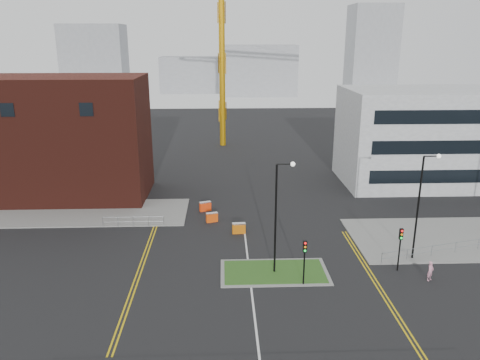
# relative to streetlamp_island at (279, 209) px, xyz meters

# --- Properties ---
(ground) EXTENTS (200.00, 200.00, 0.00)m
(ground) POSITION_rel_streetlamp_island_xyz_m (-2.22, -8.00, -5.41)
(ground) COLOR black
(ground) RESTS_ON ground
(pavement_left) EXTENTS (28.00, 8.00, 0.12)m
(pavement_left) POSITION_rel_streetlamp_island_xyz_m (-22.22, 14.00, -5.35)
(pavement_left) COLOR slate
(pavement_left) RESTS_ON ground
(pavement_right) EXTENTS (24.00, 10.00, 0.12)m
(pavement_right) POSITION_rel_streetlamp_island_xyz_m (19.78, 6.00, -5.35)
(pavement_right) COLOR slate
(pavement_right) RESTS_ON ground
(island_kerb) EXTENTS (8.60, 4.60, 0.08)m
(island_kerb) POSITION_rel_streetlamp_island_xyz_m (-0.22, 0.00, -5.37)
(island_kerb) COLOR slate
(island_kerb) RESTS_ON ground
(grass_island) EXTENTS (8.00, 4.00, 0.12)m
(grass_island) POSITION_rel_streetlamp_island_xyz_m (-0.22, 0.00, -5.35)
(grass_island) COLOR #1F4818
(grass_island) RESTS_ON ground
(brick_building) EXTENTS (24.20, 10.07, 14.24)m
(brick_building) POSITION_rel_streetlamp_island_xyz_m (-25.19, 20.00, 1.44)
(brick_building) COLOR #441711
(brick_building) RESTS_ON ground
(office_block) EXTENTS (25.00, 12.20, 12.00)m
(office_block) POSITION_rel_streetlamp_island_xyz_m (23.79, 23.97, 0.59)
(office_block) COLOR #A5A8AA
(office_block) RESTS_ON ground
(streetlamp_island) EXTENTS (1.46, 0.36, 9.18)m
(streetlamp_island) POSITION_rel_streetlamp_island_xyz_m (0.00, 0.00, 0.00)
(streetlamp_island) COLOR black
(streetlamp_island) RESTS_ON ground
(streetlamp_right_near) EXTENTS (1.46, 0.36, 9.18)m
(streetlamp_right_near) POSITION_rel_streetlamp_island_xyz_m (12.00, 2.00, 0.00)
(streetlamp_right_near) COLOR black
(streetlamp_right_near) RESTS_ON ground
(traffic_light_island) EXTENTS (0.28, 0.33, 3.65)m
(traffic_light_island) POSITION_rel_streetlamp_island_xyz_m (1.78, -2.02, -2.85)
(traffic_light_island) COLOR black
(traffic_light_island) RESTS_ON ground
(traffic_light_right) EXTENTS (0.28, 0.33, 3.65)m
(traffic_light_right) POSITION_rel_streetlamp_island_xyz_m (9.78, -0.02, -2.85)
(traffic_light_right) COLOR black
(traffic_light_right) RESTS_ON ground
(railing_left) EXTENTS (6.05, 0.05, 1.10)m
(railing_left) POSITION_rel_streetlamp_island_xyz_m (-13.22, 10.00, -4.67)
(railing_left) COLOR gray
(railing_left) RESTS_ON ground
(railing_right) EXTENTS (19.05, 5.05, 1.10)m
(railing_right) POSITION_rel_streetlamp_island_xyz_m (18.28, 3.50, -4.63)
(railing_right) COLOR gray
(railing_right) RESTS_ON ground
(centre_line) EXTENTS (0.15, 30.00, 0.01)m
(centre_line) POSITION_rel_streetlamp_island_xyz_m (-2.22, -6.00, -5.41)
(centre_line) COLOR silver
(centre_line) RESTS_ON ground
(yellow_left_a) EXTENTS (0.12, 24.00, 0.01)m
(yellow_left_a) POSITION_rel_streetlamp_island_xyz_m (-11.22, 2.00, -5.41)
(yellow_left_a) COLOR gold
(yellow_left_a) RESTS_ON ground
(yellow_left_b) EXTENTS (0.12, 24.00, 0.01)m
(yellow_left_b) POSITION_rel_streetlamp_island_xyz_m (-10.92, 2.00, -5.41)
(yellow_left_b) COLOR gold
(yellow_left_b) RESTS_ON ground
(yellow_right_a) EXTENTS (0.12, 20.00, 0.01)m
(yellow_right_a) POSITION_rel_streetlamp_island_xyz_m (7.28, -2.00, -5.41)
(yellow_right_a) COLOR gold
(yellow_right_a) RESTS_ON ground
(yellow_right_b) EXTENTS (0.12, 20.00, 0.01)m
(yellow_right_b) POSITION_rel_streetlamp_island_xyz_m (7.58, -2.00, -5.41)
(yellow_right_b) COLOR gold
(yellow_right_b) RESTS_ON ground
(skyline_a) EXTENTS (18.00, 12.00, 22.00)m
(skyline_a) POSITION_rel_streetlamp_island_xyz_m (-42.22, 112.00, 5.59)
(skyline_a) COLOR gray
(skyline_a) RESTS_ON ground
(skyline_b) EXTENTS (24.00, 12.00, 16.00)m
(skyline_b) POSITION_rel_streetlamp_island_xyz_m (7.78, 122.00, 2.59)
(skyline_b) COLOR gray
(skyline_b) RESTS_ON ground
(skyline_c) EXTENTS (14.00, 12.00, 28.00)m
(skyline_c) POSITION_rel_streetlamp_island_xyz_m (42.78, 117.00, 8.59)
(skyline_c) COLOR gray
(skyline_c) RESTS_ON ground
(skyline_d) EXTENTS (30.00, 12.00, 12.00)m
(skyline_d) POSITION_rel_streetlamp_island_xyz_m (-10.22, 132.00, 0.59)
(skyline_d) COLOR gray
(skyline_d) RESTS_ON ground
(pedestrian) EXTENTS (0.69, 0.64, 1.58)m
(pedestrian) POSITION_rel_streetlamp_island_xyz_m (11.69, -1.67, -4.62)
(pedestrian) COLOR pink
(pedestrian) RESTS_ON ground
(barrier_left) EXTENTS (1.24, 0.70, 0.99)m
(barrier_left) POSITION_rel_streetlamp_island_xyz_m (-5.43, 11.03, -4.88)
(barrier_left) COLOR #E94C0C
(barrier_left) RESTS_ON ground
(barrier_mid) EXTENTS (1.31, 0.81, 1.05)m
(barrier_mid) POSITION_rel_streetlamp_island_xyz_m (-6.22, 14.24, -4.85)
(barrier_mid) COLOR #F43C0D
(barrier_mid) RESTS_ON ground
(barrier_right) EXTENTS (1.28, 0.49, 1.06)m
(barrier_right) POSITION_rel_streetlamp_island_xyz_m (-2.79, 8.00, -4.84)
(barrier_right) COLOR #C7600B
(barrier_right) RESTS_ON ground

